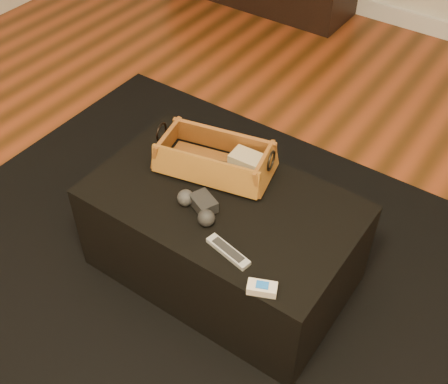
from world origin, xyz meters
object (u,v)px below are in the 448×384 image
Objects in this scene: wicker_basket at (215,159)px; silver_remote at (228,251)px; ottoman at (223,236)px; game_controller at (199,206)px; cream_gadget at (262,288)px; tv_remote at (208,165)px.

silver_remote is (0.28, -0.32, -0.04)m from wicker_basket.
ottoman is 2.06× the size of wicker_basket.
game_controller is 1.89× the size of cream_gadget.
cream_gadget reaches higher than ottoman.
game_controller reaches higher than ottoman.
game_controller is (0.10, -0.20, 0.00)m from tv_remote.
cream_gadget is (0.47, -0.36, -0.01)m from tv_remote.
tv_remote is at bearing 135.24° from silver_remote.
wicker_basket is 0.60m from cream_gadget.
wicker_basket reaches higher than game_controller.
wicker_basket is at bearing 139.83° from cream_gadget.
game_controller is 0.22m from silver_remote.
game_controller is at bearing 153.17° from silver_remote.
tv_remote is (-0.13, 0.09, 0.24)m from ottoman.
tv_remote is 0.22m from game_controller.
cream_gadget is at bearing -56.25° from tv_remote.
ottoman is 0.31m from wicker_basket.
silver_remote is 0.19m from cream_gadget.
tv_remote reaches higher than cream_gadget.
silver_remote is at bearing -50.98° from ottoman.
game_controller is at bearing -80.93° from tv_remote.
game_controller is at bearing 155.92° from cream_gadget.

